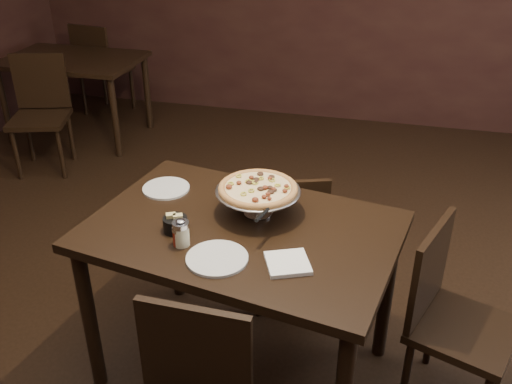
# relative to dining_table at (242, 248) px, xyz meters

# --- Properties ---
(room) EXTENTS (6.04, 7.04, 2.84)m
(room) POSITION_rel_dining_table_xyz_m (0.06, -0.05, 0.70)
(room) COLOR black
(room) RESTS_ON ground
(dining_table) EXTENTS (1.42, 1.07, 0.81)m
(dining_table) POSITION_rel_dining_table_xyz_m (0.00, 0.00, 0.00)
(dining_table) COLOR black
(dining_table) RESTS_ON ground
(background_table) EXTENTS (1.17, 0.78, 0.73)m
(background_table) POSITION_rel_dining_table_xyz_m (-2.20, 2.41, -0.07)
(background_table) COLOR black
(background_table) RESTS_ON ground
(pizza_stand) EXTENTS (0.37, 0.37, 0.15)m
(pizza_stand) POSITION_rel_dining_table_xyz_m (0.04, 0.12, 0.23)
(pizza_stand) COLOR #B7B7BE
(pizza_stand) RESTS_ON dining_table
(parmesan_shaker) EXTENTS (0.07, 0.07, 0.12)m
(parmesan_shaker) POSITION_rel_dining_table_xyz_m (-0.20, -0.19, 0.16)
(parmesan_shaker) COLOR beige
(parmesan_shaker) RESTS_ON dining_table
(pepper_flake_shaker) EXTENTS (0.05, 0.05, 0.09)m
(pepper_flake_shaker) POSITION_rel_dining_table_xyz_m (-0.21, -0.19, 0.15)
(pepper_flake_shaker) COLOR maroon
(pepper_flake_shaker) RESTS_ON dining_table
(packet_caddy) EXTENTS (0.10, 0.10, 0.08)m
(packet_caddy) POSITION_rel_dining_table_xyz_m (-0.26, -0.09, 0.14)
(packet_caddy) COLOR black
(packet_caddy) RESTS_ON dining_table
(napkin_stack) EXTENTS (0.21, 0.21, 0.02)m
(napkin_stack) POSITION_rel_dining_table_xyz_m (0.24, -0.22, 0.11)
(napkin_stack) COLOR white
(napkin_stack) RESTS_ON dining_table
(plate_left) EXTENTS (0.22, 0.22, 0.01)m
(plate_left) POSITION_rel_dining_table_xyz_m (-0.44, 0.24, 0.11)
(plate_left) COLOR silver
(plate_left) RESTS_ON dining_table
(plate_near) EXTENTS (0.24, 0.24, 0.01)m
(plate_near) POSITION_rel_dining_table_xyz_m (-0.03, -0.25, 0.11)
(plate_near) COLOR silver
(plate_near) RESTS_ON dining_table
(serving_spatula) EXTENTS (0.12, 0.12, 0.02)m
(serving_spatula) POSITION_rel_dining_table_xyz_m (0.11, -0.08, 0.23)
(serving_spatula) COLOR #B7B7BE
(serving_spatula) RESTS_ON pizza_stand
(chair_far) EXTENTS (0.49, 0.49, 0.83)m
(chair_far) POSITION_rel_dining_table_xyz_m (0.10, 0.52, -0.25)
(chair_far) COLOR black
(chair_far) RESTS_ON ground
(chair_side) EXTENTS (0.52, 0.52, 0.87)m
(chair_side) POSITION_rel_dining_table_xyz_m (0.90, 0.06, -0.23)
(chair_side) COLOR black
(chair_side) RESTS_ON ground
(bg_chair_far) EXTENTS (0.48, 0.48, 0.91)m
(bg_chair_far) POSITION_rel_dining_table_xyz_m (-2.26, 2.97, -0.21)
(bg_chair_far) COLOR black
(bg_chair_far) RESTS_ON ground
(bg_chair_near) EXTENTS (0.53, 0.53, 0.91)m
(bg_chair_near) POSITION_rel_dining_table_xyz_m (-2.15, 1.77, -0.20)
(bg_chair_near) COLOR black
(bg_chair_near) RESTS_ON ground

